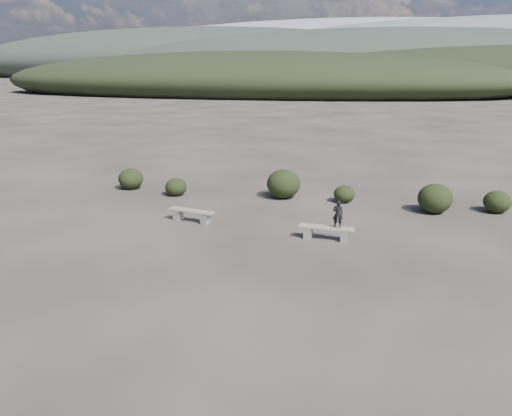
# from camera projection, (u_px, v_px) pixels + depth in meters

# --- Properties ---
(ground) EXTENTS (1200.00, 1200.00, 0.00)m
(ground) POSITION_uv_depth(u_px,v_px,m) (240.00, 279.00, 14.09)
(ground) COLOR #2C2722
(ground) RESTS_ON ground
(bench_left) EXTENTS (1.91, 0.73, 0.47)m
(bench_left) POSITION_uv_depth(u_px,v_px,m) (191.00, 215.00, 19.22)
(bench_left) COLOR slate
(bench_left) RESTS_ON ground
(bench_right) EXTENTS (1.92, 0.44, 0.48)m
(bench_right) POSITION_uv_depth(u_px,v_px,m) (326.00, 232.00, 17.22)
(bench_right) COLOR slate
(bench_right) RESTS_ON ground
(seated_person) EXTENTS (0.37, 0.26, 0.96)m
(seated_person) POSITION_uv_depth(u_px,v_px,m) (338.00, 214.00, 16.94)
(seated_person) COLOR black
(seated_person) RESTS_ON bench_right
(shrub_a) EXTENTS (1.00, 1.00, 0.82)m
(shrub_a) POSITION_uv_depth(u_px,v_px,m) (176.00, 187.00, 23.07)
(shrub_a) COLOR black
(shrub_a) RESTS_ON ground
(shrub_b) EXTENTS (1.53, 1.53, 1.31)m
(shrub_b) POSITION_uv_depth(u_px,v_px,m) (284.00, 184.00, 22.60)
(shrub_b) COLOR black
(shrub_b) RESTS_ON ground
(shrub_c) EXTENTS (0.94, 0.94, 0.75)m
(shrub_c) POSITION_uv_depth(u_px,v_px,m) (344.00, 194.00, 21.92)
(shrub_c) COLOR black
(shrub_c) RESTS_ON ground
(shrub_d) EXTENTS (1.38, 1.38, 1.21)m
(shrub_d) POSITION_uv_depth(u_px,v_px,m) (435.00, 198.00, 20.31)
(shrub_d) COLOR black
(shrub_d) RESTS_ON ground
(shrub_e) EXTENTS (1.09, 1.09, 0.91)m
(shrub_e) POSITION_uv_depth(u_px,v_px,m) (497.00, 202.00, 20.37)
(shrub_e) COLOR black
(shrub_e) RESTS_ON ground
(shrub_f) EXTENTS (1.20, 1.20, 1.01)m
(shrub_f) POSITION_uv_depth(u_px,v_px,m) (131.00, 179.00, 24.27)
(shrub_f) COLOR black
(shrub_f) RESTS_ON ground
(mountain_ridges) EXTENTS (500.00, 400.00, 56.00)m
(mountain_ridges) POSITION_uv_depth(u_px,v_px,m) (372.00, 57.00, 328.60)
(mountain_ridges) COLOR black
(mountain_ridges) RESTS_ON ground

